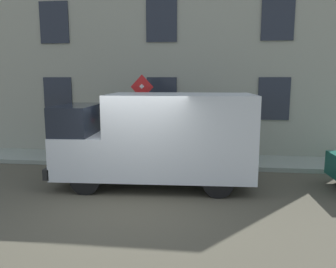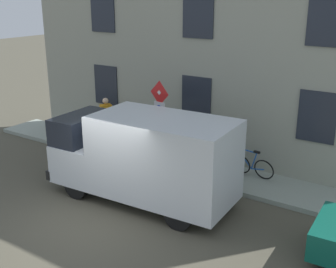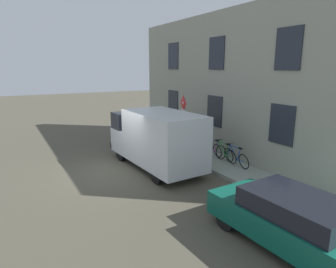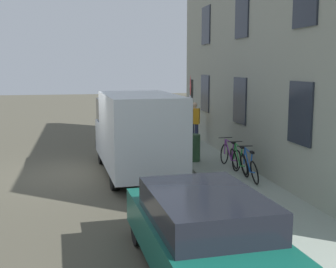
% 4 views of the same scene
% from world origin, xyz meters
% --- Properties ---
extents(ground_plane, '(80.00, 80.00, 0.00)m').
position_xyz_m(ground_plane, '(0.00, 0.00, 0.00)').
color(ground_plane, '#4B483A').
extents(sidewalk_slab, '(1.78, 16.52, 0.14)m').
position_xyz_m(sidewalk_slab, '(3.97, 0.00, 0.07)').
color(sidewalk_slab, gray).
rests_on(sidewalk_slab, ground_plane).
extents(building_facade, '(0.75, 14.52, 6.85)m').
position_xyz_m(building_facade, '(5.20, 0.00, 3.42)').
color(building_facade, gray).
rests_on(building_facade, ground_plane).
extents(sign_post_stacked, '(0.19, 0.55, 2.76)m').
position_xyz_m(sign_post_stacked, '(3.28, 0.42, 1.88)').
color(sign_post_stacked, '#474C47').
rests_on(sign_post_stacked, sidewalk_slab).
extents(delivery_van, '(2.26, 5.42, 2.50)m').
position_xyz_m(delivery_van, '(1.38, -0.39, 1.33)').
color(delivery_van, silver).
rests_on(delivery_van, ground_plane).
extents(parked_hatchback, '(1.94, 4.08, 1.38)m').
position_xyz_m(parked_hatchback, '(1.53, -7.13, 0.73)').
color(parked_hatchback, '#0E5142').
rests_on(parked_hatchback, ground_plane).
extents(bicycle_blue, '(0.46, 1.72, 0.89)m').
position_xyz_m(bicycle_blue, '(4.31, -2.22, 0.51)').
color(bicycle_blue, black).
rests_on(bicycle_blue, sidewalk_slab).
extents(bicycle_green, '(0.46, 1.72, 0.89)m').
position_xyz_m(bicycle_green, '(4.31, -1.44, 0.51)').
color(bicycle_green, black).
rests_on(bicycle_green, sidewalk_slab).
extents(bicycle_purple, '(0.46, 1.71, 0.89)m').
position_xyz_m(bicycle_purple, '(4.30, -0.67, 0.51)').
color(bicycle_purple, black).
rests_on(bicycle_purple, sidewalk_slab).
extents(pedestrian, '(0.48, 0.42, 1.72)m').
position_xyz_m(pedestrian, '(4.27, 3.55, 1.07)').
color(pedestrian, '#262B47').
rests_on(pedestrian, sidewalk_slab).
extents(litter_bin, '(0.44, 0.44, 0.90)m').
position_xyz_m(litter_bin, '(3.43, 0.50, 0.59)').
color(litter_bin, '#2D5133').
rests_on(litter_bin, sidewalk_slab).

